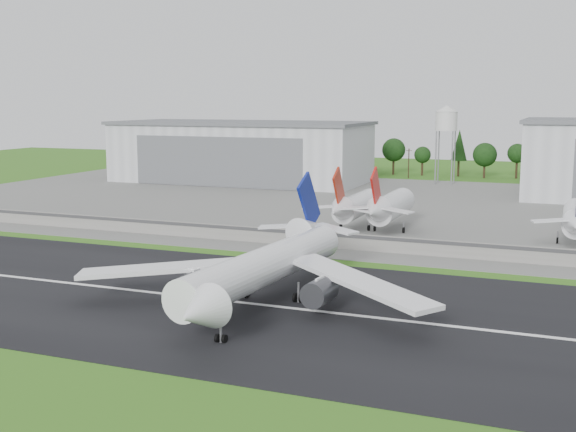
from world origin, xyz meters
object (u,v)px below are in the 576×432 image
at_px(parked_jet_red_a, 353,206).
at_px(parked_jet_red_b, 388,207).
at_px(main_airliner, 264,275).
at_px(parked_jet_navy, 576,218).

relative_size(parked_jet_red_a, parked_jet_red_b, 1.00).
bearing_deg(parked_jet_red_a, parked_jet_red_b, 0.25).
bearing_deg(parked_jet_red_b, parked_jet_red_a, -179.75).
distance_m(main_airliner, parked_jet_red_b, 67.10).
relative_size(main_airliner, parked_jet_red_b, 1.89).
bearing_deg(parked_jet_red_a, main_airliner, -85.04).
bearing_deg(parked_jet_navy, main_airliner, -123.21).
height_order(parked_jet_red_b, parked_jet_navy, parked_jet_red_b).
height_order(main_airliner, parked_jet_red_b, main_airliner).
height_order(parked_jet_red_a, parked_jet_navy, parked_jet_red_a).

